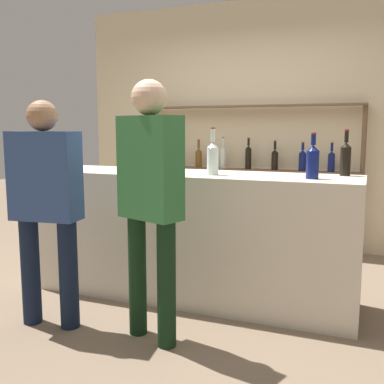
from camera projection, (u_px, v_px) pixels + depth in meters
name	position (u px, v px, depth m)	size (l,w,h in m)	color
ground_plane	(192.00, 296.00, 3.67)	(16.00, 16.00, 0.00)	#7A6651
bar_counter	(192.00, 236.00, 3.60)	(2.57, 0.64, 1.01)	beige
back_wall	(253.00, 125.00, 5.24)	(4.17, 0.12, 2.80)	beige
back_shelf	(248.00, 152.00, 5.13)	(2.51, 0.18, 1.62)	brown
counter_bottle_0	(313.00, 161.00, 3.10)	(0.09, 0.09, 0.32)	#0F1956
counter_bottle_1	(213.00, 157.00, 3.37)	(0.09, 0.09, 0.35)	silver
counter_bottle_2	(346.00, 158.00, 3.30)	(0.08, 0.08, 0.34)	black
counter_bottle_3	(132.00, 153.00, 3.89)	(0.08, 0.08, 0.34)	black
wine_glass	(73.00, 155.00, 3.88)	(0.07, 0.07, 0.16)	silver
customer_center	(150.00, 190.00, 2.79)	(0.46, 0.32, 1.66)	black
customer_left	(46.00, 198.00, 3.02)	(0.48, 0.26, 1.55)	#121C33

